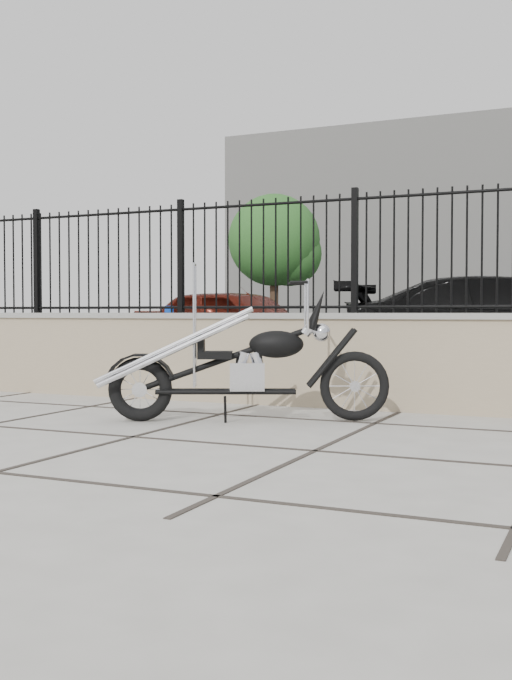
{
  "coord_description": "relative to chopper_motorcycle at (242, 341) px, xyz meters",
  "views": [
    {
      "loc": [
        3.4,
        -5.17,
        0.97
      ],
      "look_at": [
        0.39,
        1.46,
        0.71
      ],
      "focal_mm": 42.0,
      "sensor_mm": 36.0,
      "label": 1
    }
  ],
  "objects": [
    {
      "name": "iron_fence",
      "position": [
        -0.39,
        1.34,
        0.85
      ],
      "size": [
        14.0,
        0.08,
        1.2
      ],
      "primitive_type": "cube",
      "color": "black",
      "rests_on": "retaining_wall"
    },
    {
      "name": "parking_lot",
      "position": [
        -0.39,
        11.34,
        -0.71
      ],
      "size": [
        30.0,
        30.0,
        0.0
      ],
      "primitive_type": "plane",
      "color": "black",
      "rests_on": "ground"
    },
    {
      "name": "chopper_motorcycle",
      "position": [
        0.0,
        0.0,
        0.0
      ],
      "size": [
        2.33,
        1.36,
        1.42
      ],
      "primitive_type": null,
      "rotation": [
        0.0,
        0.0,
        0.43
      ],
      "color": "black",
      "rests_on": "ground_plane"
    },
    {
      "name": "car_red",
      "position": [
        -2.99,
        6.13,
        -0.01
      ],
      "size": [
        4.41,
        2.54,
        1.41
      ],
      "primitive_type": "imported",
      "rotation": [
        0.0,
        0.0,
        1.35
      ],
      "color": "#4D120B",
      "rests_on": "parking_lot"
    },
    {
      "name": "tree_left",
      "position": [
        -6.33,
        15.55,
        2.53
      ],
      "size": [
        2.74,
        2.74,
        4.63
      ],
      "rotation": [
        0.0,
        0.0,
        -0.02
      ],
      "color": "#382619",
      "rests_on": "ground_plane"
    },
    {
      "name": "retaining_wall",
      "position": [
        -0.39,
        1.34,
        -0.23
      ],
      "size": [
        14.0,
        0.36,
        0.96
      ],
      "primitive_type": "cube",
      "color": "gray",
      "rests_on": "ground_plane"
    },
    {
      "name": "ground_plane",
      "position": [
        -0.39,
        -1.16,
        -0.71
      ],
      "size": [
        90.0,
        90.0,
        0.0
      ],
      "primitive_type": "plane",
      "color": "#99968E",
      "rests_on": "ground"
    },
    {
      "name": "bollard_a",
      "position": [
        -2.67,
        3.25,
        -0.18
      ],
      "size": [
        0.14,
        0.14,
        1.06
      ],
      "primitive_type": "cylinder",
      "rotation": [
        0.0,
        0.0,
        -0.12
      ],
      "color": "#0D3DC5",
      "rests_on": "ground_plane"
    }
  ]
}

